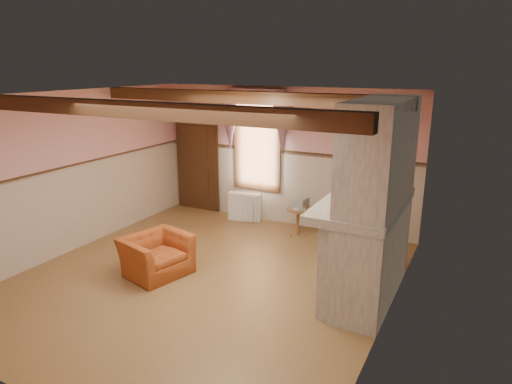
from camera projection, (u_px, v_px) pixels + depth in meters
The scene contains 26 objects.
floor at pixel (205, 278), 7.11m from camera, with size 5.50×6.00×0.01m, color brown.
ceiling at pixel (199, 95), 6.35m from camera, with size 5.50×6.00×0.01m, color silver.
wall_back at pixel (284, 157), 9.30m from camera, with size 5.50×0.02×2.80m, color #CE8E8E.
wall_front at pixel (18, 271), 4.17m from camera, with size 5.50×0.02×2.80m, color #CE8E8E.
wall_left at pixel (70, 172), 7.95m from camera, with size 0.02×6.00×2.80m, color #CE8E8E.
wall_right at pixel (392, 220), 5.52m from camera, with size 0.02×6.00×2.80m, color #CE8E8E.
wainscot at pixel (203, 233), 6.91m from camera, with size 5.50×6.00×1.50m, color #C0AF9A, non-canonical shape.
chair_rail at pixel (202, 185), 6.70m from camera, with size 5.50×6.00×0.08m, color black, non-canonical shape.
firebox at pixel (342, 262), 6.62m from camera, with size 0.20×0.95×0.90m, color black.
armchair at pixel (156, 255), 7.19m from camera, with size 0.97×0.85×0.63m, color #994219.
side_table at pixel (298, 222), 8.84m from camera, with size 0.47×0.47×0.55m, color brown.
book_stack at pixel (300, 203), 8.76m from camera, with size 0.26×0.32×0.20m, color #B7AD8C.
radiator at pixel (245, 207), 9.68m from camera, with size 0.70×0.18×0.60m, color silver.
bowl at pixel (362, 198), 6.20m from camera, with size 0.37×0.37×0.09m, color brown.
mantel_clock at pixel (377, 180), 6.91m from camera, with size 0.14×0.24×0.20m, color black.
oil_lamp at pixel (368, 186), 6.43m from camera, with size 0.11×0.11×0.28m, color #D2873B.
candle_red at pixel (351, 207), 5.69m from camera, with size 0.06×0.06×0.16m, color maroon.
jar_yellow at pixel (357, 202), 5.97m from camera, with size 0.06×0.06×0.12m, color yellow.
fireplace at pixel (376, 203), 6.17m from camera, with size 0.85×2.00×2.80m, color gray.
mantel at pixel (363, 204), 6.26m from camera, with size 1.05×2.05×0.12m, color gray.
overmantel_mirror at pixel (352, 160), 6.18m from camera, with size 0.06×1.44×1.04m, color silver.
door at pixel (198, 164), 10.27m from camera, with size 1.10×0.10×2.10m, color black.
window at pixel (257, 142), 9.47m from camera, with size 1.06×0.08×2.02m, color white.
window_drapes at pixel (255, 114), 9.23m from camera, with size 1.30×0.14×1.40m, color gray.
ceiling_beam_front at pixel (141, 110), 5.35m from camera, with size 5.50×0.18×0.20m, color black.
ceiling_beam_back at pixel (241, 97), 7.41m from camera, with size 5.50×0.18×0.20m, color black.
Camera 1 is at (3.68, -5.39, 3.22)m, focal length 32.00 mm.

